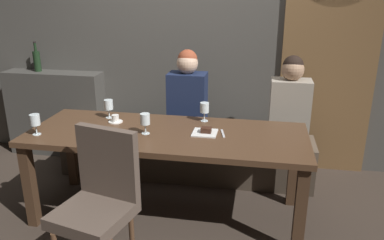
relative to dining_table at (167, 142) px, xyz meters
name	(u,v)px	position (x,y,z in m)	size (l,w,h in m)	color
ground	(169,213)	(0.00, 0.00, -0.65)	(9.00, 9.00, 0.00)	#382D26
back_wall_tiled	(194,21)	(0.00, 1.22, 0.85)	(6.00, 0.12, 3.00)	#4C4944
arched_door	(331,38)	(1.35, 1.15, 0.71)	(0.90, 0.05, 2.55)	brown
back_counter	(57,113)	(-1.55, 1.04, -0.18)	(1.10, 0.28, 0.95)	#413E3A
dining_table	(167,142)	(0.00, 0.00, 0.00)	(2.20, 0.84, 0.74)	#412B1C
banquette_bench	(185,155)	(0.00, 0.70, -0.42)	(2.50, 0.44, 0.45)	#40352A
chair_near_side	(100,195)	(-0.27, -0.72, -0.09)	(0.53, 0.53, 0.98)	#4C3321
diner_redhead	(187,96)	(0.03, 0.70, 0.19)	(0.36, 0.24, 0.84)	#192342
diner_bearded	(290,102)	(0.98, 0.72, 0.18)	(0.36, 0.24, 0.81)	#9E9384
wine_bottle_dark_red	(37,60)	(-1.72, 1.05, 0.42)	(0.08, 0.08, 0.33)	black
wine_glass_far_left	(145,120)	(-0.15, -0.07, 0.20)	(0.08, 0.08, 0.16)	silver
wine_glass_end_left	(109,105)	(-0.58, 0.25, 0.20)	(0.08, 0.08, 0.16)	silver
wine_glass_end_right	(35,120)	(-0.98, -0.24, 0.20)	(0.08, 0.08, 0.16)	silver
wine_glass_near_right	(204,108)	(0.25, 0.31, 0.20)	(0.08, 0.08, 0.16)	silver
espresso_cup	(115,119)	(-0.49, 0.15, 0.11)	(0.12, 0.12, 0.06)	white
dessert_plate	(205,132)	(0.30, 0.02, 0.10)	(0.19, 0.19, 0.05)	white
fork_on_table	(223,133)	(0.44, 0.04, 0.09)	(0.02, 0.17, 0.01)	silver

